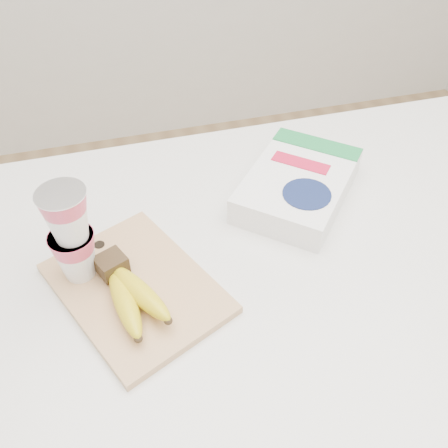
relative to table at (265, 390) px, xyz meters
name	(u,v)px	position (x,y,z in m)	size (l,w,h in m)	color
room	(301,80)	(0.00, 0.00, 0.85)	(4.00, 4.00, 4.00)	tan
table	(265,390)	(0.00, 0.00, 0.00)	(1.32, 0.88, 0.99)	white
cutting_board	(136,288)	(-0.27, -0.01, 0.50)	(0.22, 0.31, 0.02)	tan
bananas	(129,292)	(-0.28, -0.04, 0.53)	(0.12, 0.20, 0.05)	#382816
yogurt_stack	(70,233)	(-0.36, 0.05, 0.61)	(0.08, 0.08, 0.18)	white
cereal_box	(298,185)	(0.09, 0.16, 0.53)	(0.33, 0.34, 0.06)	white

